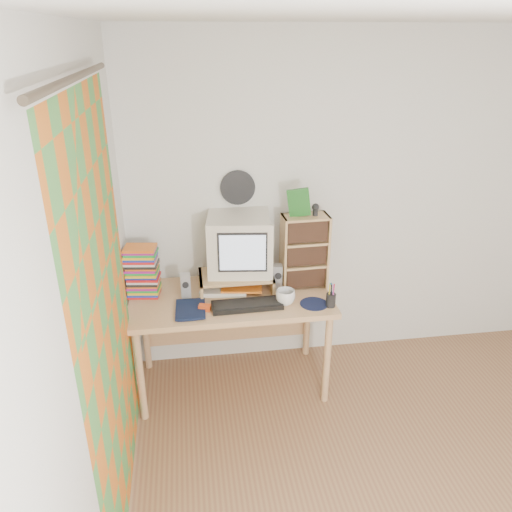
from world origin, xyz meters
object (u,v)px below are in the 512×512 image
object	(u,v)px
mug	(285,297)
diary	(175,309)
keyboard	(247,305)
dvd_stack	(143,276)
desk	(230,308)
crt_monitor	(240,245)
cd_rack	(304,252)

from	to	relation	value
mug	diary	size ratio (longest dim) A/B	0.55
keyboard	dvd_stack	size ratio (longest dim) A/B	1.57
keyboard	mug	distance (m)	0.27
mug	dvd_stack	bearing A→B (deg)	164.30
desk	keyboard	distance (m)	0.29
crt_monitor	dvd_stack	bearing A→B (deg)	-169.35
desk	crt_monitor	distance (m)	0.48
keyboard	dvd_stack	world-z (taller)	dvd_stack
cd_rack	mug	xyz separation A→B (m)	(-0.18, -0.25, -0.22)
keyboard	cd_rack	size ratio (longest dim) A/B	0.88
dvd_stack	mug	size ratio (longest dim) A/B	2.29
crt_monitor	keyboard	xyz separation A→B (m)	(0.01, -0.32, -0.31)
dvd_stack	cd_rack	size ratio (longest dim) A/B	0.56
dvd_stack	cd_rack	distance (m)	1.14
crt_monitor	cd_rack	xyz separation A→B (m)	(0.45, -0.06, -0.06)
desk	cd_rack	distance (m)	0.67
dvd_stack	keyboard	bearing A→B (deg)	-14.16
keyboard	diary	size ratio (longest dim) A/B	1.97
cd_rack	keyboard	bearing A→B (deg)	-151.75
dvd_stack	cd_rack	xyz separation A→B (m)	(1.13, -0.02, 0.12)
dvd_stack	crt_monitor	bearing A→B (deg)	11.36
dvd_stack	mug	distance (m)	1.00
keyboard	mug	bearing A→B (deg)	0.18
mug	diary	xyz separation A→B (m)	(-0.74, -0.00, -0.03)
desk	diary	bearing A→B (deg)	-149.40
mug	cd_rack	bearing A→B (deg)	54.14
crt_monitor	dvd_stack	world-z (taller)	crt_monitor
dvd_stack	desk	bearing A→B (deg)	3.54
cd_rack	diary	distance (m)	0.99
keyboard	dvd_stack	bearing A→B (deg)	156.48
crt_monitor	keyboard	bearing A→B (deg)	-81.25
mug	diary	bearing A→B (deg)	-179.96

